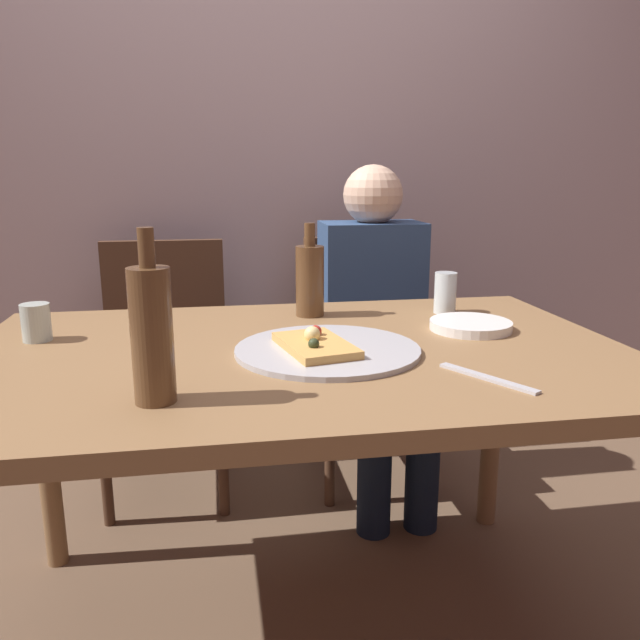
{
  "coord_description": "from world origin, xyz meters",
  "views": [
    {
      "loc": [
        -0.18,
        -1.34,
        1.15
      ],
      "look_at": [
        0.06,
        0.06,
        0.81
      ],
      "focal_mm": 35.07,
      "sensor_mm": 36.0,
      "label": 1
    }
  ],
  "objects_px": {
    "dining_table": "(300,381)",
    "beer_bottle": "(152,333)",
    "tumbler_near": "(445,293)",
    "tumbler_far": "(36,322)",
    "pizza_slice_last": "(315,344)",
    "pizza_tray": "(328,350)",
    "table_knife": "(487,378)",
    "guest_in_sweater": "(377,318)",
    "wine_bottle": "(310,279)",
    "chair_right": "(366,342)",
    "chair_left": "(165,351)",
    "plate_stack": "(471,325)"
  },
  "relations": [
    {
      "from": "pizza_slice_last",
      "to": "table_knife",
      "type": "relative_size",
      "value": 1.1
    },
    {
      "from": "tumbler_far",
      "to": "chair_right",
      "type": "distance_m",
      "value": 1.24
    },
    {
      "from": "tumbler_near",
      "to": "chair_right",
      "type": "distance_m",
      "value": 0.67
    },
    {
      "from": "tumbler_far",
      "to": "beer_bottle",
      "type": "bearing_deg",
      "value": -55.84
    },
    {
      "from": "dining_table",
      "to": "table_knife",
      "type": "relative_size",
      "value": 6.76
    },
    {
      "from": "plate_stack",
      "to": "chair_right",
      "type": "relative_size",
      "value": 0.23
    },
    {
      "from": "tumbler_near",
      "to": "tumbler_far",
      "type": "distance_m",
      "value": 1.06
    },
    {
      "from": "pizza_tray",
      "to": "chair_right",
      "type": "xyz_separation_m",
      "value": [
        0.32,
        0.92,
        -0.25
      ]
    },
    {
      "from": "tumbler_far",
      "to": "table_knife",
      "type": "xyz_separation_m",
      "value": [
        0.93,
        -0.44,
        -0.04
      ]
    },
    {
      "from": "tumbler_near",
      "to": "pizza_slice_last",
      "type": "bearing_deg",
      "value": -141.27
    },
    {
      "from": "tumbler_near",
      "to": "tumbler_far",
      "type": "xyz_separation_m",
      "value": [
        -1.05,
        -0.12,
        -0.01
      ]
    },
    {
      "from": "tumbler_far",
      "to": "plate_stack",
      "type": "distance_m",
      "value": 1.05
    },
    {
      "from": "wine_bottle",
      "to": "chair_right",
      "type": "xyz_separation_m",
      "value": [
        0.3,
        0.56,
        -0.35
      ]
    },
    {
      "from": "beer_bottle",
      "to": "chair_right",
      "type": "height_order",
      "value": "beer_bottle"
    },
    {
      "from": "pizza_tray",
      "to": "table_knife",
      "type": "height_order",
      "value": "pizza_tray"
    },
    {
      "from": "beer_bottle",
      "to": "tumbler_far",
      "type": "distance_m",
      "value": 0.56
    },
    {
      "from": "wine_bottle",
      "to": "chair_left",
      "type": "relative_size",
      "value": 0.28
    },
    {
      "from": "pizza_tray",
      "to": "tumbler_far",
      "type": "distance_m",
      "value": 0.69
    },
    {
      "from": "pizza_slice_last",
      "to": "table_knife",
      "type": "xyz_separation_m",
      "value": [
        0.3,
        -0.22,
        -0.02
      ]
    },
    {
      "from": "pizza_slice_last",
      "to": "chair_right",
      "type": "relative_size",
      "value": 0.27
    },
    {
      "from": "table_knife",
      "to": "chair_right",
      "type": "distance_m",
      "value": 1.18
    },
    {
      "from": "wine_bottle",
      "to": "tumbler_near",
      "type": "distance_m",
      "value": 0.38
    },
    {
      "from": "chair_left",
      "to": "chair_right",
      "type": "distance_m",
      "value": 0.75
    },
    {
      "from": "table_knife",
      "to": "pizza_tray",
      "type": "bearing_deg",
      "value": -160.09
    },
    {
      "from": "guest_in_sweater",
      "to": "table_knife",
      "type": "bearing_deg",
      "value": 87.34
    },
    {
      "from": "chair_right",
      "to": "guest_in_sweater",
      "type": "bearing_deg",
      "value": 90.0
    },
    {
      "from": "pizza_tray",
      "to": "tumbler_near",
      "type": "relative_size",
      "value": 3.57
    },
    {
      "from": "pizza_tray",
      "to": "chair_left",
      "type": "height_order",
      "value": "chair_left"
    },
    {
      "from": "beer_bottle",
      "to": "guest_in_sweater",
      "type": "distance_m",
      "value": 1.24
    },
    {
      "from": "pizza_slice_last",
      "to": "tumbler_near",
      "type": "distance_m",
      "value": 0.54
    },
    {
      "from": "tumbler_near",
      "to": "chair_left",
      "type": "bearing_deg",
      "value": 144.17
    },
    {
      "from": "chair_right",
      "to": "beer_bottle",
      "type": "bearing_deg",
      "value": 60.34
    },
    {
      "from": "dining_table",
      "to": "guest_in_sweater",
      "type": "distance_m",
      "value": 0.82
    },
    {
      "from": "pizza_slice_last",
      "to": "wine_bottle",
      "type": "xyz_separation_m",
      "value": [
        0.05,
        0.37,
        0.08
      ]
    },
    {
      "from": "pizza_slice_last",
      "to": "chair_right",
      "type": "height_order",
      "value": "chair_right"
    },
    {
      "from": "chair_right",
      "to": "chair_left",
      "type": "bearing_deg",
      "value": 0.0
    },
    {
      "from": "plate_stack",
      "to": "dining_table",
      "type": "bearing_deg",
      "value": -168.06
    },
    {
      "from": "wine_bottle",
      "to": "pizza_tray",
      "type": "bearing_deg",
      "value": -92.56
    },
    {
      "from": "plate_stack",
      "to": "chair_right",
      "type": "bearing_deg",
      "value": 95.3
    },
    {
      "from": "tumbler_near",
      "to": "plate_stack",
      "type": "bearing_deg",
      "value": -91.12
    },
    {
      "from": "tumbler_near",
      "to": "tumbler_far",
      "type": "relative_size",
      "value": 1.29
    },
    {
      "from": "pizza_slice_last",
      "to": "chair_right",
      "type": "distance_m",
      "value": 1.03
    },
    {
      "from": "pizza_tray",
      "to": "table_knife",
      "type": "bearing_deg",
      "value": -40.33
    },
    {
      "from": "dining_table",
      "to": "pizza_tray",
      "type": "xyz_separation_m",
      "value": [
        0.06,
        -0.04,
        0.08
      ]
    },
    {
      "from": "beer_bottle",
      "to": "plate_stack",
      "type": "height_order",
      "value": "beer_bottle"
    },
    {
      "from": "tumbler_near",
      "to": "tumbler_far",
      "type": "height_order",
      "value": "tumbler_near"
    },
    {
      "from": "beer_bottle",
      "to": "pizza_slice_last",
      "type": "bearing_deg",
      "value": 36.45
    },
    {
      "from": "dining_table",
      "to": "beer_bottle",
      "type": "relative_size",
      "value": 4.92
    },
    {
      "from": "tumbler_near",
      "to": "tumbler_far",
      "type": "bearing_deg",
      "value": -173.53
    },
    {
      "from": "wine_bottle",
      "to": "chair_left",
      "type": "height_order",
      "value": "wine_bottle"
    }
  ]
}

